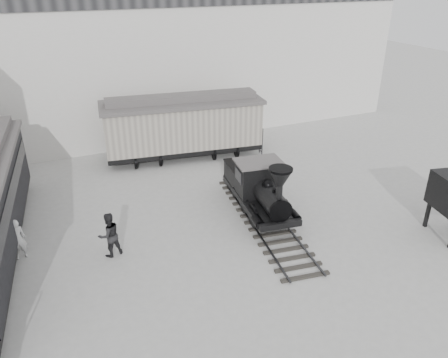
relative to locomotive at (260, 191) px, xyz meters
name	(u,v)px	position (x,y,z in m)	size (l,w,h in m)	color
ground	(275,265)	(-1.30, -3.61, -1.12)	(90.00, 90.00, 0.00)	#9E9E9B
north_wall	(154,50)	(-1.30, 11.37, 4.43)	(34.00, 2.51, 11.00)	silver
locomotive	(260,191)	(0.00, 0.00, 0.00)	(3.06, 8.76, 3.03)	black
boxcar	(183,125)	(-0.89, 7.68, 0.82)	(9.31, 4.02, 3.69)	black
visitor_a	(17,239)	(-9.86, 0.73, -0.28)	(0.61, 0.40, 1.67)	silver
visitor_b	(109,235)	(-6.69, -0.47, -0.22)	(0.87, 0.68, 1.80)	black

